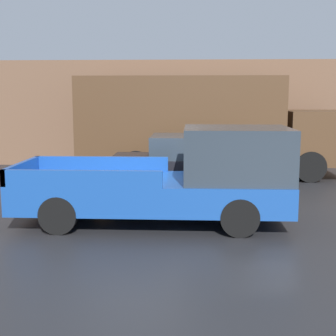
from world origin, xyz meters
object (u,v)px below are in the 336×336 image
object	(u,v)px
pickup_truck	(181,179)
newspaper_box	(140,153)
car	(192,164)
delivery_truck	(200,123)

from	to	relation	value
pickup_truck	newspaper_box	distance (m)	7.88
newspaper_box	pickup_truck	bearing A→B (deg)	-77.28
car	delivery_truck	bearing A→B (deg)	85.36
pickup_truck	car	size ratio (longest dim) A/B	1.32
pickup_truck	delivery_truck	distance (m)	5.99
pickup_truck	newspaper_box	world-z (taller)	pickup_truck
delivery_truck	newspaper_box	bearing A→B (deg)	141.44
delivery_truck	newspaper_box	distance (m)	3.08
delivery_truck	newspaper_box	xyz separation A→B (m)	(-2.21, 1.76, -1.23)
car	newspaper_box	bearing A→B (deg)	111.95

